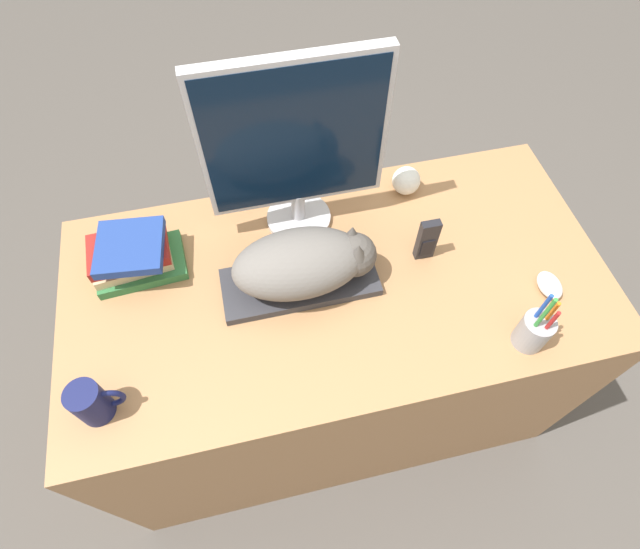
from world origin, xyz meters
The scene contains 11 objects.
ground_plane centered at (0.00, 0.00, 0.00)m, with size 12.00×12.00×0.00m, color #4C4742.
desk centered at (0.00, 0.35, 0.39)m, with size 1.38×0.69×0.78m.
keyboard centered at (-0.09, 0.35, 0.79)m, with size 0.39×0.15×0.02m.
cat centered at (-0.07, 0.35, 0.88)m, with size 0.35×0.18×0.14m.
monitor centered at (-0.05, 0.56, 1.05)m, with size 0.43×0.17×0.49m.
computer_mouse centered at (0.51, 0.20, 0.80)m, with size 0.06×0.08×0.04m.
coffee_mug centered at (-0.58, 0.14, 0.83)m, with size 0.11×0.07×0.11m.
pen_cup centered at (0.39, 0.08, 0.83)m, with size 0.07×0.07×0.21m.
baseball centered at (0.26, 0.60, 0.82)m, with size 0.08×0.08×0.08m.
phone centered at (0.24, 0.37, 0.84)m, with size 0.05×0.02×0.13m.
book_stack centered at (-0.49, 0.50, 0.83)m, with size 0.23×0.18×0.11m.
Camera 1 is at (-0.19, -0.30, 1.85)m, focal length 28.00 mm.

